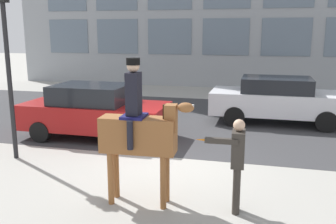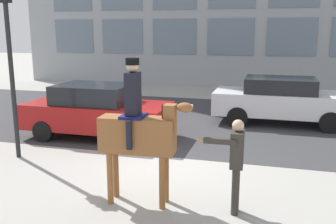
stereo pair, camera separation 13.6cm
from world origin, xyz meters
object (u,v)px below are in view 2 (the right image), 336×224
object	(u,v)px
pedestrian_bystander	(236,159)
traffic_light	(8,37)
mounted_horse_lead	(139,131)
street_car_near_lane	(97,111)
street_car_far_lane	(282,100)

from	to	relation	value
pedestrian_bystander	traffic_light	size ratio (longest dim) A/B	0.37
mounted_horse_lead	traffic_light	size ratio (longest dim) A/B	0.59
street_car_near_lane	pedestrian_bystander	bearing A→B (deg)	-40.36
pedestrian_bystander	street_car_near_lane	distance (m)	5.83
pedestrian_bystander	street_car_near_lane	world-z (taller)	pedestrian_bystander
mounted_horse_lead	pedestrian_bystander	bearing A→B (deg)	-1.20
pedestrian_bystander	street_car_far_lane	size ratio (longest dim) A/B	0.36
traffic_light	pedestrian_bystander	bearing A→B (deg)	-15.39
street_car_near_lane	traffic_light	world-z (taller)	traffic_light
mounted_horse_lead	street_car_far_lane	world-z (taller)	mounted_horse_lead
mounted_horse_lead	street_car_far_lane	size ratio (longest dim) A/B	0.58
mounted_horse_lead	traffic_light	xyz separation A→B (m)	(-3.83, 1.59, 1.60)
street_car_far_lane	traffic_light	bearing A→B (deg)	-139.65
street_car_far_lane	traffic_light	size ratio (longest dim) A/B	1.03
mounted_horse_lead	traffic_light	bearing A→B (deg)	154.25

